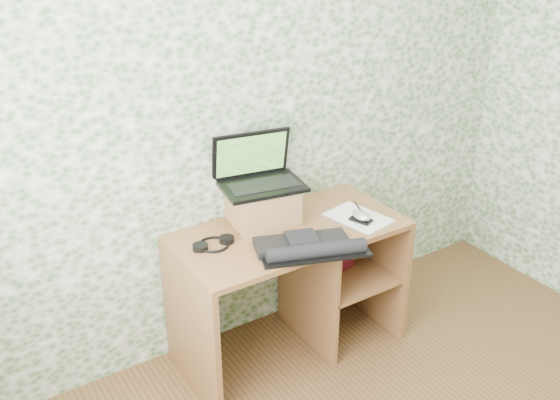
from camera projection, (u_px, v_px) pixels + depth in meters
wall_back at (257, 111)px, 3.20m from camera, size 3.50×0.00×3.50m
desk at (298, 267)px, 3.38m from camera, size 1.20×0.60×0.75m
riser at (263, 205)px, 3.23m from camera, size 0.37×0.32×0.20m
laptop at (258, 173)px, 3.19m from camera, size 0.46×0.36×0.28m
keyboard at (308, 247)px, 2.99m from camera, size 0.53×0.42×0.07m
headphones at (214, 244)px, 3.05m from camera, size 0.22×0.16×0.03m
notepad at (358, 218)px, 3.29m from camera, size 0.28×0.36×0.01m
mouse at (361, 218)px, 3.24m from camera, size 0.11×0.14×0.04m
pen at (359, 207)px, 3.39m from camera, size 0.05×0.13×0.01m
red_box at (335, 249)px, 3.44m from camera, size 0.26×0.13×0.30m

